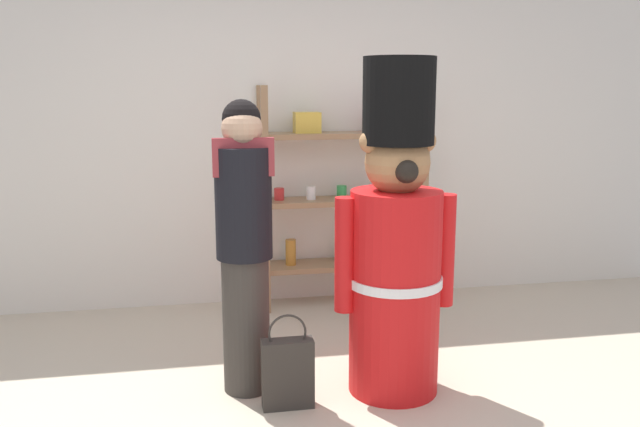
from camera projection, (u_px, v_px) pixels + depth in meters
name	position (u px, v px, depth m)	size (l,w,h in m)	color
back_wall	(283.00, 134.00, 5.11)	(6.40, 0.12, 2.60)	silver
merchandise_shelf	(341.00, 194.00, 5.06)	(1.25, 0.35, 1.67)	#93704C
teddy_bear_guard	(396.00, 248.00, 3.57)	(0.67, 0.51, 1.82)	red
person_shopper	(244.00, 240.00, 3.56)	(0.32, 0.30, 1.60)	#38332D
shopping_bag	(288.00, 372.00, 3.48)	(0.27, 0.10, 0.51)	#332D28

